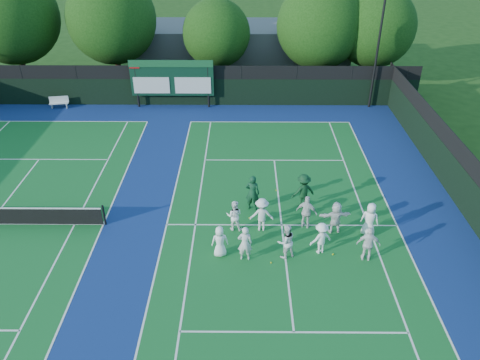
{
  "coord_description": "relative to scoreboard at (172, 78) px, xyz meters",
  "views": [
    {
      "loc": [
        -1.85,
        -16.91,
        13.4
      ],
      "look_at": [
        -2.0,
        3.0,
        1.3
      ],
      "focal_mm": 35.0,
      "sensor_mm": 36.0,
      "label": 1
    }
  ],
  "objects": [
    {
      "name": "tennis_ball_5",
      "position": [
        9.1,
        -16.73,
        -2.16
      ],
      "size": [
        0.07,
        0.07,
        0.07
      ],
      "primitive_type": "sphere",
      "color": "#CFD719",
      "rests_on": "ground"
    },
    {
      "name": "tree_b",
      "position": [
        -4.66,
        3.99,
        3.1
      ],
      "size": [
        6.72,
        6.72,
        8.83
      ],
      "color": "#32180D",
      "rests_on": "ground"
    },
    {
      "name": "tennis_ball_0",
      "position": [
        6.37,
        -17.29,
        -2.16
      ],
      "size": [
        0.07,
        0.07,
        0.07
      ],
      "primitive_type": "sphere",
      "color": "#CFD719",
      "rests_on": "ground"
    },
    {
      "name": "player_front_2",
      "position": [
        7.0,
        -16.83,
        -1.37
      ],
      "size": [
        0.98,
        0.89,
        1.65
      ],
      "primitive_type": "imported",
      "rotation": [
        0.0,
        0.0,
        3.55
      ],
      "color": "white",
      "rests_on": "ground"
    },
    {
      "name": "tree_e",
      "position": [
        15.33,
        3.99,
        2.55
      ],
      "size": [
        6.05,
        6.05,
        7.92
      ],
      "color": "#32180D",
      "rests_on": "ground"
    },
    {
      "name": "light_pole_right",
      "position": [
        14.51,
        0.11,
        4.11
      ],
      "size": [
        1.2,
        0.3,
        10.12
      ],
      "color": "black",
      "rests_on": "ground"
    },
    {
      "name": "court_apron",
      "position": [
        1.01,
        -14.59,
        -2.19
      ],
      "size": [
        34.0,
        32.0,
        0.01
      ],
      "primitive_type": "cube",
      "color": "navy",
      "rests_on": "ground"
    },
    {
      "name": "player_front_4",
      "position": [
        10.48,
        -17.0,
        -1.35
      ],
      "size": [
        1.03,
        0.54,
        1.68
      ],
      "primitive_type": "imported",
      "rotation": [
        0.0,
        0.0,
        3.01
      ],
      "color": "white",
      "rests_on": "ground"
    },
    {
      "name": "player_back_3",
      "position": [
        9.42,
        -15.04,
        -1.39
      ],
      "size": [
        1.53,
        0.64,
        1.61
      ],
      "primitive_type": "imported",
      "rotation": [
        0.0,
        0.0,
        3.26
      ],
      "color": "silver",
      "rests_on": "ground"
    },
    {
      "name": "tree_c",
      "position": [
        3.23,
        3.99,
        2.08
      ],
      "size": [
        5.19,
        5.19,
        7.01
      ],
      "color": "#32180D",
      "rests_on": "ground"
    },
    {
      "name": "player_front_1",
      "position": [
        5.25,
        -17.01,
        -1.34
      ],
      "size": [
        0.63,
        0.43,
        1.7
      ],
      "primitive_type": "imported",
      "rotation": [
        0.0,
        0.0,
        3.11
      ],
      "color": "silver",
      "rests_on": "ground"
    },
    {
      "name": "player_front_0",
      "position": [
        4.18,
        -16.75,
        -1.45
      ],
      "size": [
        0.78,
        0.56,
        1.49
      ],
      "primitive_type": "imported",
      "rotation": [
        0.0,
        0.0,
        3.26
      ],
      "color": "white",
      "rests_on": "ground"
    },
    {
      "name": "coach_right",
      "position": [
        8.14,
        -13.01,
        -1.27
      ],
      "size": [
        1.35,
        1.02,
        1.85
      ],
      "primitive_type": "imported",
      "rotation": [
        0.0,
        0.0,
        3.45
      ],
      "color": "#0E361A",
      "rests_on": "ground"
    },
    {
      "name": "divider_fence_right",
      "position": [
        16.01,
        -14.59,
        -0.83
      ],
      "size": [
        0.08,
        32.0,
        3.0
      ],
      "color": "black",
      "rests_on": "ground"
    },
    {
      "name": "player_back_4",
      "position": [
        10.94,
        -15.24,
        -1.35
      ],
      "size": [
        0.97,
        0.82,
        1.68
      ],
      "primitive_type": "imported",
      "rotation": [
        0.0,
        0.0,
        2.72
      ],
      "color": "white",
      "rests_on": "ground"
    },
    {
      "name": "player_front_3",
      "position": [
        8.54,
        -16.53,
        -1.43
      ],
      "size": [
        1.12,
        0.88,
        1.53
      ],
      "primitive_type": "imported",
      "rotation": [
        0.0,
        0.0,
        3.5
      ],
      "color": "white",
      "rests_on": "ground"
    },
    {
      "name": "tree_a",
      "position": [
        -12.28,
        3.99,
        3.28
      ],
      "size": [
        7.14,
        7.14,
        9.23
      ],
      "color": "#32180D",
      "rests_on": "ground"
    },
    {
      "name": "back_fence",
      "position": [
        1.01,
        0.41,
        -0.83
      ],
      "size": [
        34.0,
        0.08,
        3.0
      ],
      "color": "black",
      "rests_on": "ground"
    },
    {
      "name": "tennis_ball_1",
      "position": [
        6.93,
        -11.54,
        -2.16
      ],
      "size": [
        0.07,
        0.07,
        0.07
      ],
      "primitive_type": "sphere",
      "color": "#CFD719",
      "rests_on": "ground"
    },
    {
      "name": "coach_left",
      "position": [
        5.63,
        -13.23,
        -1.23
      ],
      "size": [
        0.78,
        0.6,
        1.91
      ],
      "primitive_type": "imported",
      "rotation": [
        0.0,
        0.0,
        2.91
      ],
      "color": "#0F3A22",
      "rests_on": "ground"
    },
    {
      "name": "player_back_1",
      "position": [
        6.03,
        -14.92,
        -1.34
      ],
      "size": [
        1.1,
        0.64,
        1.7
      ],
      "primitive_type": "imported",
      "rotation": [
        0.0,
        0.0,
        3.15
      ],
      "color": "silver",
      "rests_on": "ground"
    },
    {
      "name": "bench",
      "position": [
        -8.42,
        -0.22,
        -1.73
      ],
      "size": [
        1.41,
        0.6,
        0.87
      ],
      "color": "silver",
      "rests_on": "ground"
    },
    {
      "name": "ground",
      "position": [
        7.01,
        -15.59,
        -2.19
      ],
      "size": [
        120.0,
        120.0,
        0.0
      ],
      "primitive_type": "plane",
      "color": "#1A3C10",
      "rests_on": "ground"
    },
    {
      "name": "player_back_2",
      "position": [
        8.13,
        -14.71,
        -1.34
      ],
      "size": [
        1.08,
        0.79,
        1.71
      ],
      "primitive_type": "imported",
      "rotation": [
        0.0,
        0.0,
        2.72
      ],
      "color": "silver",
      "rests_on": "ground"
    },
    {
      "name": "player_back_0",
      "position": [
        4.76,
        -14.88,
        -1.42
      ],
      "size": [
        0.81,
        0.66,
        1.55
      ],
      "primitive_type": "imported",
      "rotation": [
        0.0,
        0.0,
        3.03
      ],
      "color": "white",
      "rests_on": "ground"
    },
    {
      "name": "tree_d",
      "position": [
        11.11,
        3.99,
        2.68
      ],
      "size": [
        6.59,
        6.59,
        8.34
      ],
      "color": "#32180D",
      "rests_on": "ground"
    },
    {
      "name": "near_court",
      "position": [
        7.01,
        -14.59,
        -2.18
      ],
      "size": [
        11.05,
        23.85,
        0.01
      ],
      "color": "#135D24",
      "rests_on": "ground"
    },
    {
      "name": "clubhouse",
      "position": [
        5.01,
        8.41,
        -0.19
      ],
      "size": [
        18.0,
        6.0,
        4.0
      ],
      "primitive_type": "cube",
      "color": "#5B5A60",
      "rests_on": "ground"
    },
    {
      "name": "scoreboard",
      "position": [
        0.0,
        0.0,
        0.0
      ],
      "size": [
        6.0,
        0.21,
        3.55
      ],
      "color": "black",
      "rests_on": "ground"
    },
    {
      "name": "tennis_ball_2",
      "position": [
        9.12,
        -16.71,
        -2.16
      ],
      "size": [
        0.07,
        0.07,
        0.07
      ],
      "primitive_type": "sphere",
      "color": "#CFD719",
      "rests_on": "ground"
    },
    {
      "name": "tennis_ball_4",
      "position": [
        5.48,
        -14.05,
        -2.16
      ],
      "size": [
        0.07,
        0.07,
        0.07
      ],
      "primitive_type": "sphere",
      "color": "#CFD719",
      "rests_on": "ground"
    }
  ]
}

